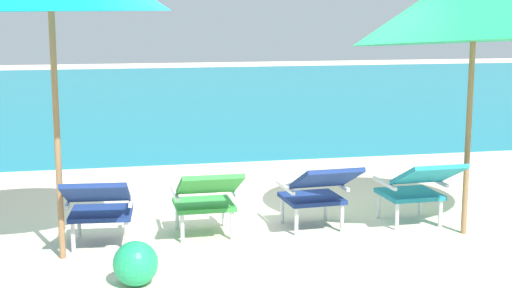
% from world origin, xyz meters
% --- Properties ---
extents(ground_plane, '(40.00, 40.00, 0.00)m').
position_xyz_m(ground_plane, '(0.00, 4.00, 0.00)').
color(ground_plane, beige).
extents(ocean_band, '(40.00, 18.00, 0.01)m').
position_xyz_m(ocean_band, '(0.00, 12.12, 0.00)').
color(ocean_band, teal).
rests_on(ocean_band, ground_plane).
extents(lounge_chair_far_left, '(0.62, 0.92, 0.68)m').
position_xyz_m(lounge_chair_far_left, '(-1.48, -0.34, 0.40)').
color(lounge_chair_far_left, navy).
rests_on(lounge_chair_far_left, ground_plane).
extents(lounge_chair_near_left, '(0.55, 0.88, 0.68)m').
position_xyz_m(lounge_chair_near_left, '(-0.56, -0.24, 0.40)').
color(lounge_chair_near_left, '#338E3D').
rests_on(lounge_chair_near_left, ground_plane).
extents(lounge_chair_near_right, '(0.58, 0.90, 0.68)m').
position_xyz_m(lounge_chair_near_right, '(0.47, -0.23, 0.40)').
color(lounge_chair_near_right, navy).
rests_on(lounge_chair_near_right, ground_plane).
extents(lounge_chair_far_right, '(0.57, 0.89, 0.68)m').
position_xyz_m(lounge_chair_far_right, '(1.42, -0.27, 0.40)').
color(lounge_chair_far_right, teal).
rests_on(lounge_chair_far_right, ground_plane).
extents(beach_umbrella_right, '(2.75, 2.78, 2.48)m').
position_xyz_m(beach_umbrella_right, '(1.76, -0.53, 2.07)').
color(beach_umbrella_right, olive).
rests_on(beach_umbrella_right, ground_plane).
extents(beach_ball, '(0.33, 0.33, 0.33)m').
position_xyz_m(beach_ball, '(-1.23, -1.22, 0.17)').
color(beach_ball, '#1E9E60').
rests_on(beach_ball, ground_plane).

